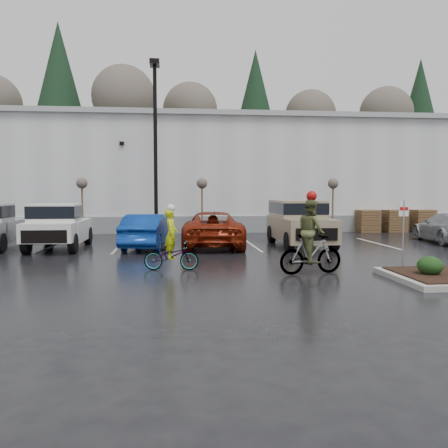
{
  "coord_description": "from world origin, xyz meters",
  "views": [
    {
      "loc": [
        -3.04,
        -13.32,
        2.48
      ],
      "look_at": [
        -1.27,
        3.46,
        1.3
      ],
      "focal_mm": 38.0,
      "sensor_mm": 36.0,
      "label": 1
    }
  ],
  "objects": [
    {
      "name": "ground",
      "position": [
        0.0,
        0.0,
        0.0
      ],
      "size": [
        120.0,
        120.0,
        0.0
      ],
      "primitive_type": "plane",
      "color": "black",
      "rests_on": "ground"
    },
    {
      "name": "warehouse",
      "position": [
        0.0,
        21.99,
        3.65
      ],
      "size": [
        60.5,
        15.5,
        7.2
      ],
      "color": "silver",
      "rests_on": "ground"
    },
    {
      "name": "wooded_ridge",
      "position": [
        0.0,
        45.0,
        3.0
      ],
      "size": [
        80.0,
        25.0,
        6.0
      ],
      "primitive_type": "cube",
      "color": "#23411B",
      "rests_on": "ground"
    },
    {
      "name": "lamppost",
      "position": [
        -4.0,
        12.0,
        5.69
      ],
      "size": [
        0.5,
        1.0,
        9.22
      ],
      "color": "black",
      "rests_on": "ground"
    },
    {
      "name": "sapling_west",
      "position": [
        -8.0,
        13.0,
        2.73
      ],
      "size": [
        0.6,
        0.6,
        3.2
      ],
      "color": "#513420",
      "rests_on": "ground"
    },
    {
      "name": "sapling_mid",
      "position": [
        -1.5,
        13.0,
        2.73
      ],
      "size": [
        0.6,
        0.6,
        3.2
      ],
      "color": "#513420",
      "rests_on": "ground"
    },
    {
      "name": "sapling_east",
      "position": [
        6.0,
        13.0,
        2.73
      ],
      "size": [
        0.6,
        0.6,
        3.2
      ],
      "color": "#513420",
      "rests_on": "ground"
    },
    {
      "name": "pallet_stack_a",
      "position": [
        8.5,
        14.0,
        0.68
      ],
      "size": [
        1.2,
        1.2,
        1.35
      ],
      "primitive_type": "cube",
      "color": "#513420",
      "rests_on": "ground"
    },
    {
      "name": "pallet_stack_b",
      "position": [
        10.2,
        14.0,
        0.68
      ],
      "size": [
        1.2,
        1.2,
        1.35
      ],
      "primitive_type": "cube",
      "color": "#513420",
      "rests_on": "ground"
    },
    {
      "name": "pallet_stack_c",
      "position": [
        12.0,
        14.0,
        0.68
      ],
      "size": [
        1.2,
        1.2,
        1.35
      ],
      "primitive_type": "cube",
      "color": "#513420",
      "rests_on": "ground"
    },
    {
      "name": "shrub_a",
      "position": [
        4.0,
        -1.0,
        0.41
      ],
      "size": [
        0.7,
        0.7,
        0.52
      ],
      "primitive_type": "ellipsoid",
      "color": "black",
      "rests_on": "curb_island"
    },
    {
      "name": "fire_lane_sign",
      "position": [
        3.8,
        0.2,
        1.41
      ],
      "size": [
        0.3,
        0.05,
        2.2
      ],
      "color": "gray",
      "rests_on": "ground"
    },
    {
      "name": "pickup_white",
      "position": [
        -7.95,
        7.7,
        0.98
      ],
      "size": [
        2.1,
        5.2,
        1.96
      ],
      "primitive_type": null,
      "color": "silver",
      "rests_on": "ground"
    },
    {
      "name": "car_blue",
      "position": [
        -4.2,
        7.38,
        0.74
      ],
      "size": [
        2.18,
        4.69,
        1.49
      ],
      "primitive_type": "imported",
      "rotation": [
        0.0,
        0.0,
        3.0
      ],
      "color": "navy",
      "rests_on": "ground"
    },
    {
      "name": "car_red",
      "position": [
        -1.34,
        7.68,
        0.78
      ],
      "size": [
        2.92,
        5.78,
        1.57
      ],
      "primitive_type": "imported",
      "rotation": [
        0.0,
        0.0,
        3.09
      ],
      "color": "maroon",
      "rests_on": "ground"
    },
    {
      "name": "suv_tan",
      "position": [
        2.61,
        7.5,
        1.03
      ],
      "size": [
        2.2,
        5.1,
        2.06
      ],
      "primitive_type": null,
      "color": "gray",
      "rests_on": "ground"
    },
    {
      "name": "car_far_silver",
      "position": [
        10.05,
        8.07,
        0.72
      ],
      "size": [
        2.64,
        5.18,
        1.44
      ],
      "primitive_type": "imported",
      "rotation": [
        0.0,
        0.0,
        3.01
      ],
      "color": "#B0B4B8",
      "rests_on": "ground"
    },
    {
      "name": "cyclist_hivis",
      "position": [
        -3.14,
        1.5,
        0.65
      ],
      "size": [
        1.77,
        0.79,
        2.07
      ],
      "rotation": [
        0.0,
        0.0,
        1.45
      ],
      "color": "#3F3F44",
      "rests_on": "ground"
    },
    {
      "name": "cyclist_olive",
      "position": [
        1.0,
        0.34,
        0.9
      ],
      "size": [
        1.98,
        0.99,
        2.48
      ],
      "rotation": [
        0.0,
        0.0,
        1.74
      ],
      "color": "#3F3F44",
      "rests_on": "ground"
    }
  ]
}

